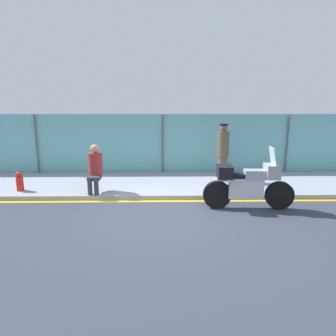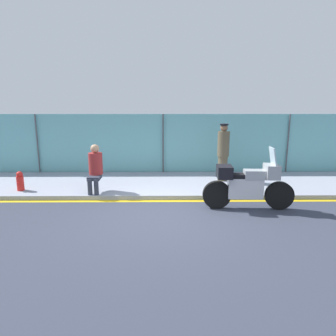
{
  "view_description": "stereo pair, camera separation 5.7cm",
  "coord_description": "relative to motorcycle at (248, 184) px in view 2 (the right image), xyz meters",
  "views": [
    {
      "loc": [
        0.02,
        -6.58,
        2.57
      ],
      "look_at": [
        0.16,
        1.95,
        0.74
      ],
      "focal_mm": 32.0,
      "sensor_mm": 36.0,
      "label": 1
    },
    {
      "loc": [
        0.08,
        -6.58,
        2.57
      ],
      "look_at": [
        0.16,
        1.95,
        0.74
      ],
      "focal_mm": 32.0,
      "sensor_mm": 36.0,
      "label": 2
    }
  ],
  "objects": [
    {
      "name": "fire_hydrant",
      "position": [
        -6.22,
        1.27,
        -0.24
      ],
      "size": [
        0.2,
        0.25,
        0.56
      ],
      "color": "red",
      "rests_on": "sidewalk"
    },
    {
      "name": "sidewalk",
      "position": [
        -2.11,
        2.17,
        -0.57
      ],
      "size": [
        33.65,
        2.94,
        0.12
      ],
      "color": "#8E93A3",
      "rests_on": "ground_plane"
    },
    {
      "name": "person_seated_on_curb",
      "position": [
        -4.02,
        1.18,
        0.23
      ],
      "size": [
        0.39,
        0.69,
        1.34
      ],
      "color": "#2D3342",
      "rests_on": "sidewalk"
    },
    {
      "name": "motorcycle",
      "position": [
        0.0,
        0.0,
        0.0
      ],
      "size": [
        2.25,
        0.57,
        1.55
      ],
      "rotation": [
        0.0,
        0.0,
        -0.05
      ],
      "color": "black",
      "rests_on": "ground_plane"
    },
    {
      "name": "storefront_fence",
      "position": [
        -2.11,
        3.73,
        0.48
      ],
      "size": [
        31.96,
        0.17,
        2.23
      ],
      "color": "#6BB2B7",
      "rests_on": "ground_plane"
    },
    {
      "name": "ground_plane",
      "position": [
        -2.11,
        -0.54,
        -0.63
      ],
      "size": [
        120.0,
        120.0,
        0.0
      ],
      "primitive_type": "plane",
      "color": "#333847"
    },
    {
      "name": "curb_paint_stripe",
      "position": [
        -2.11,
        0.61,
        -0.63
      ],
      "size": [
        33.65,
        0.18,
        0.01
      ],
      "color": "gold",
      "rests_on": "ground_plane"
    },
    {
      "name": "officer_standing",
      "position": [
        -0.17,
        2.39,
        0.44
      ],
      "size": [
        0.38,
        0.38,
        1.84
      ],
      "color": "brown",
      "rests_on": "sidewalk"
    }
  ]
}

